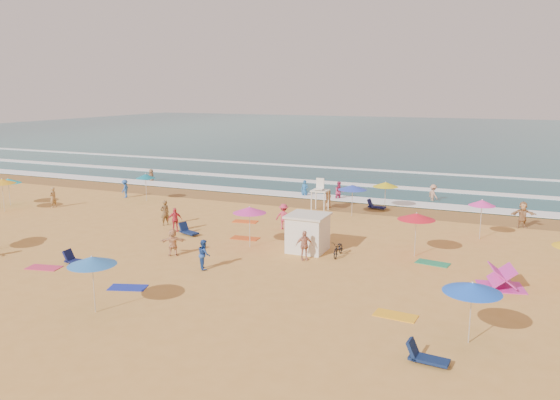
% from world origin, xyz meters
% --- Properties ---
extents(ground, '(220.00, 220.00, 0.00)m').
position_xyz_m(ground, '(0.00, 0.00, 0.00)').
color(ground, gold).
rests_on(ground, ground).
extents(ocean, '(220.00, 140.00, 0.18)m').
position_xyz_m(ocean, '(0.00, 84.00, 0.00)').
color(ocean, '#0C4756').
rests_on(ocean, ground).
extents(wet_sand, '(220.00, 220.00, 0.00)m').
position_xyz_m(wet_sand, '(0.00, 12.50, 0.01)').
color(wet_sand, olive).
rests_on(wet_sand, ground).
extents(surf_foam, '(200.00, 18.70, 0.05)m').
position_xyz_m(surf_foam, '(0.00, 21.32, 0.10)').
color(surf_foam, white).
rests_on(surf_foam, ground).
extents(cabana, '(2.00, 2.00, 2.00)m').
position_xyz_m(cabana, '(6.85, 0.10, 1.00)').
color(cabana, white).
rests_on(cabana, ground).
extents(cabana_roof, '(2.20, 2.20, 0.12)m').
position_xyz_m(cabana_roof, '(6.85, 0.10, 2.06)').
color(cabana_roof, silver).
rests_on(cabana_roof, cabana).
extents(bicycle, '(0.64, 1.67, 0.87)m').
position_xyz_m(bicycle, '(8.75, -0.20, 0.43)').
color(bicycle, black).
rests_on(bicycle, ground).
extents(lifeguard_stand, '(1.20, 1.20, 2.10)m').
position_xyz_m(lifeguard_stand, '(4.10, 10.19, 1.05)').
color(lifeguard_stand, white).
rests_on(lifeguard_stand, ground).
extents(beach_umbrellas, '(48.71, 25.90, 0.71)m').
position_xyz_m(beach_umbrellas, '(0.44, -0.32, 2.13)').
color(beach_umbrellas, '#11738D').
rests_on(beach_umbrellas, ground).
extents(loungers, '(40.79, 24.04, 0.34)m').
position_xyz_m(loungers, '(9.72, -2.28, 0.17)').
color(loungers, '#0E1D47').
rests_on(loungers, ground).
extents(towels, '(52.21, 17.03, 0.03)m').
position_xyz_m(towels, '(-0.46, -3.70, 0.01)').
color(towels, red).
rests_on(towels, ground).
extents(beachgoers, '(36.41, 26.94, 2.02)m').
position_xyz_m(beachgoers, '(1.05, 5.43, 0.75)').
color(beachgoers, brown).
rests_on(beachgoers, ground).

